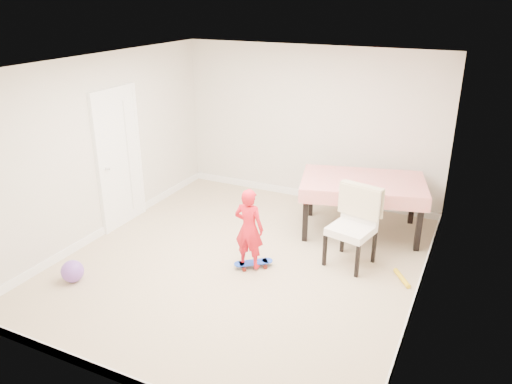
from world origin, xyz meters
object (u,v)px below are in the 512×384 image
at_px(dining_table, 361,206).
at_px(dining_chair, 351,228).
at_px(balloon, 72,271).
at_px(child, 249,231).
at_px(skateboard, 253,264).

bearing_deg(dining_table, dining_chair, -97.91).
distance_m(dining_chair, balloon, 3.57).
xyz_separation_m(dining_table, child, (-1.02, -1.69, 0.12)).
bearing_deg(balloon, skateboard, 34.15).
relative_size(dining_chair, balloon, 3.78).
xyz_separation_m(dining_chair, child, (-1.14, -0.67, 0.01)).
xyz_separation_m(child, balloon, (-1.84, -1.24, -0.40)).
height_order(skateboard, balloon, balloon).
bearing_deg(balloon, dining_table, 45.53).
bearing_deg(dining_table, skateboard, -135.59).
bearing_deg(skateboard, dining_chair, -9.09).
relative_size(dining_table, child, 1.63).
bearing_deg(balloon, child, 33.82).
height_order(dining_table, balloon, dining_table).
height_order(dining_table, dining_chair, dining_chair).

